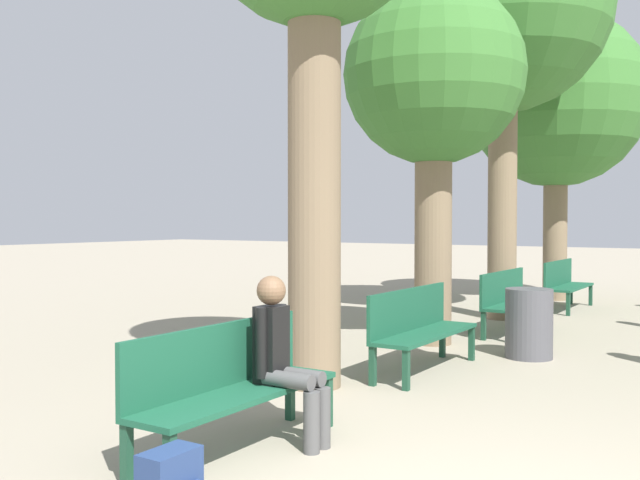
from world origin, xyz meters
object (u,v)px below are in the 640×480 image
(bench_row_0, at_px, (229,379))
(person_seated, at_px, (284,355))
(bench_row_1, at_px, (418,324))
(trash_bin, at_px, (529,323))
(bench_row_2, at_px, (510,297))
(bench_row_3, at_px, (564,281))
(tree_row_2, at_px, (504,10))
(tree_row_3, at_px, (556,101))
(tree_row_1, at_px, (434,82))

(bench_row_0, relative_size, person_seated, 1.49)
(bench_row_1, relative_size, trash_bin, 2.23)
(bench_row_2, height_order, bench_row_3, same)
(bench_row_2, relative_size, tree_row_2, 0.27)
(bench_row_1, height_order, person_seated, person_seated)
(bench_row_0, height_order, trash_bin, bench_row_0)
(bench_row_0, relative_size, bench_row_1, 1.00)
(bench_row_3, distance_m, trash_bin, 4.90)
(bench_row_1, distance_m, bench_row_2, 3.10)
(tree_row_2, relative_size, person_seated, 5.60)
(bench_row_1, distance_m, person_seated, 2.78)
(trash_bin, bearing_deg, bench_row_3, 99.15)
(bench_row_0, xyz_separation_m, bench_row_3, (0.00, 9.29, 0.00))
(bench_row_1, distance_m, trash_bin, 1.57)
(bench_row_2, bearing_deg, bench_row_0, -90.00)
(bench_row_2, bearing_deg, tree_row_2, 113.09)
(person_seated, xyz_separation_m, trash_bin, (0.55, 4.12, -0.24))
(person_seated, bearing_deg, tree_row_2, 96.17)
(tree_row_3, bearing_deg, trash_bin, -78.11)
(bench_row_2, xyz_separation_m, bench_row_3, (0.00, 3.10, 0.00))
(tree_row_1, height_order, tree_row_2, tree_row_2)
(tree_row_2, distance_m, trash_bin, 5.64)
(bench_row_2, xyz_separation_m, tree_row_1, (-0.55, -1.46, 2.88))
(tree_row_2, distance_m, tree_row_3, 3.42)
(tree_row_1, relative_size, trash_bin, 5.76)
(trash_bin, bearing_deg, tree_row_1, 168.15)
(bench_row_0, distance_m, person_seated, 0.42)
(tree_row_1, xyz_separation_m, person_seated, (0.77, -4.40, -2.74))
(bench_row_1, height_order, bench_row_3, same)
(bench_row_3, bearing_deg, bench_row_2, -90.00)
(bench_row_2, relative_size, tree_row_3, 0.31)
(tree_row_3, bearing_deg, bench_row_2, -83.15)
(person_seated, bearing_deg, tree_row_3, 94.24)
(bench_row_3, xyz_separation_m, person_seated, (0.22, -8.95, 0.14))
(bench_row_1, xyz_separation_m, bench_row_3, (0.00, 6.19, 0.00))
(bench_row_3, bearing_deg, person_seated, -88.56)
(tree_row_1, bearing_deg, bench_row_1, -71.45)
(bench_row_1, distance_m, bench_row_3, 6.19)
(tree_row_2, bearing_deg, tree_row_3, 90.00)
(bench_row_2, bearing_deg, bench_row_1, -90.00)
(bench_row_0, relative_size, tree_row_1, 0.39)
(bench_row_3, relative_size, person_seated, 1.49)
(bench_row_0, height_order, bench_row_1, same)
(bench_row_1, distance_m, tree_row_2, 6.29)
(tree_row_1, distance_m, person_seated, 5.24)
(bench_row_2, relative_size, tree_row_1, 0.39)
(bench_row_0, distance_m, trash_bin, 4.52)
(tree_row_2, bearing_deg, bench_row_0, -85.81)
(bench_row_1, xyz_separation_m, tree_row_1, (-0.55, 1.63, 2.88))
(bench_row_2, height_order, person_seated, person_seated)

